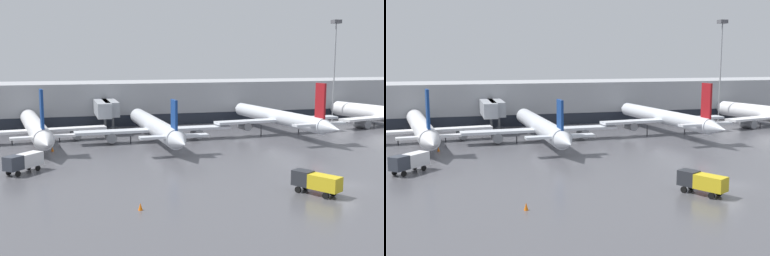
# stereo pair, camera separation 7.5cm
# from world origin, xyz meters

# --- Properties ---
(ground_plane) EXTENTS (320.00, 320.00, 0.00)m
(ground_plane) POSITION_xyz_m (0.00, 0.00, 0.00)
(ground_plane) COLOR #4C4C51
(terminal_building) EXTENTS (160.00, 28.24, 9.00)m
(terminal_building) POSITION_xyz_m (-0.16, 61.89, 4.50)
(terminal_building) COLOR #9EA0A5
(terminal_building) RESTS_ON ground_plane
(parked_jet_0) EXTENTS (25.78, 36.07, 10.33)m
(parked_jet_0) POSITION_xyz_m (8.31, 35.49, 3.27)
(parked_jet_0) COLOR silver
(parked_jet_0) RESTS_ON ground_plane
(parked_jet_2) EXTENTS (24.22, 37.80, 9.95)m
(parked_jet_2) POSITION_xyz_m (-35.64, 38.41, 2.61)
(parked_jet_2) COLOR white
(parked_jet_2) RESTS_ON ground_plane
(parked_jet_4) EXTENTS (27.38, 37.89, 8.37)m
(parked_jet_4) POSITION_xyz_m (-15.71, 34.18, 2.56)
(parked_jet_4) COLOR silver
(parked_jet_4) RESTS_ON ground_plane
(service_truck_0) EXTENTS (4.06, 5.42, 2.36)m
(service_truck_0) POSITION_xyz_m (-5.45, -2.51, 1.45)
(service_truck_0) COLOR gold
(service_truck_0) RESTS_ON ground_plane
(service_truck_2) EXTENTS (4.85, 5.13, 2.44)m
(service_truck_2) POSITION_xyz_m (-36.12, 15.97, 1.52)
(service_truck_2) COLOR silver
(service_truck_2) RESTS_ON ground_plane
(traffic_cone_0) EXTENTS (0.44, 0.44, 0.73)m
(traffic_cone_0) POSITION_xyz_m (-24.35, -2.84, 0.37)
(traffic_cone_0) COLOR orange
(traffic_cone_0) RESTS_ON ground_plane
(traffic_cone_2) EXTENTS (0.43, 0.43, 0.65)m
(traffic_cone_2) POSITION_xyz_m (-32.81, 29.71, 0.33)
(traffic_cone_2) COLOR orange
(traffic_cone_2) RESTS_ON ground_plane
(apron_light_mast_0) EXTENTS (1.80, 1.80, 22.75)m
(apron_light_mast_0) POSITION_xyz_m (28.80, 50.11, 17.43)
(apron_light_mast_0) COLOR gray
(apron_light_mast_0) RESTS_ON ground_plane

